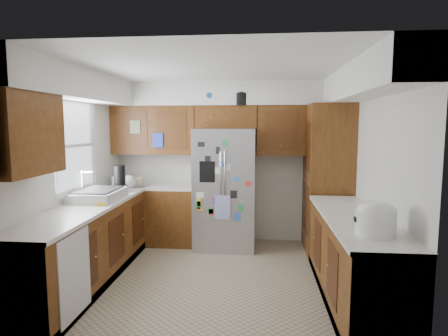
{
  "coord_description": "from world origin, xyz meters",
  "views": [
    {
      "loc": [
        0.5,
        -4.36,
        1.85
      ],
      "look_at": [
        0.06,
        0.35,
        1.31
      ],
      "focal_mm": 30.0,
      "sensor_mm": 36.0,
      "label": 1
    }
  ],
  "objects": [
    {
      "name": "fridge",
      "position": [
        -0.0,
        1.2,
        0.9
      ],
      "size": [
        0.9,
        0.79,
        1.8
      ],
      "color": "#AEADB3",
      "rests_on": "ground"
    },
    {
      "name": "room_shell",
      "position": [
        -0.11,
        0.36,
        1.82
      ],
      "size": [
        3.64,
        3.24,
        2.52
      ],
      "color": "silver",
      "rests_on": "ground"
    },
    {
      "name": "paper_towel",
      "position": [
        1.51,
        -1.1,
        1.04
      ],
      "size": [
        0.11,
        0.11,
        0.25
      ],
      "primitive_type": "cylinder",
      "color": "white",
      "rests_on": "right_counter_run"
    },
    {
      "name": "rice_cooker",
      "position": [
        1.5,
        -1.13,
        1.07
      ],
      "size": [
        0.34,
        0.33,
        0.3
      ],
      "color": "white",
      "rests_on": "right_counter_run"
    },
    {
      "name": "right_counter_run",
      "position": [
        1.5,
        -0.47,
        0.42
      ],
      "size": [
        0.63,
        2.25,
        0.92
      ],
      "color": "#43280D",
      "rests_on": "ground"
    },
    {
      "name": "floor",
      "position": [
        0.0,
        0.0,
        0.0
      ],
      "size": [
        3.6,
        3.6,
        0.0
      ],
      "primitive_type": "plane",
      "color": "tan",
      "rests_on": "ground"
    },
    {
      "name": "pantry",
      "position": [
        1.5,
        1.15,
        1.07
      ],
      "size": [
        0.6,
        0.9,
        2.15
      ],
      "primitive_type": "cube",
      "color": "#43280D",
      "rests_on": "ground"
    },
    {
      "name": "sink_assembly",
      "position": [
        -1.5,
        0.1,
        0.99
      ],
      "size": [
        0.52,
        0.71,
        0.37
      ],
      "color": "silver",
      "rests_on": "left_counter_run"
    },
    {
      "name": "fridge_top_items",
      "position": [
        0.02,
        1.36,
        2.28
      ],
      "size": [
        0.77,
        0.31,
        0.29
      ],
      "color": "#255899",
      "rests_on": "bridge_cabinet"
    },
    {
      "name": "bridge_cabinet",
      "position": [
        0.0,
        1.43,
        1.98
      ],
      "size": [
        0.96,
        0.34,
        0.35
      ],
      "primitive_type": "cube",
      "color": "#43280D",
      "rests_on": "fridge"
    },
    {
      "name": "left_counter_clutter",
      "position": [
        -1.46,
        0.83,
        1.05
      ],
      "size": [
        0.41,
        0.78,
        0.38
      ],
      "color": "black",
      "rests_on": "left_counter_run"
    },
    {
      "name": "left_counter_run",
      "position": [
        -1.36,
        0.03,
        0.43
      ],
      "size": [
        1.36,
        3.2,
        0.92
      ],
      "color": "#43280D",
      "rests_on": "ground"
    }
  ]
}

